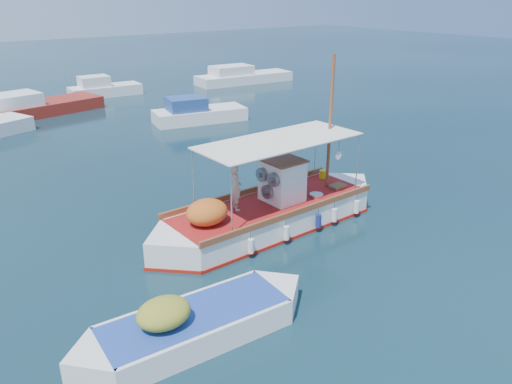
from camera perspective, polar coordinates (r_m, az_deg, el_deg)
ground at (r=16.90m, az=1.63°, el=-5.29°), size 160.00×160.00×0.00m
fishing_caique at (r=17.45m, az=1.58°, el=-2.46°), size 9.75×2.90×5.95m
dinghy at (r=12.39m, az=-7.16°, el=-15.06°), size 6.20×1.98×1.51m
bg_boat_n at (r=36.61m, az=-24.72°, el=8.62°), size 9.62×4.56×1.80m
bg_boat_ne at (r=32.17m, az=-6.75°, el=8.85°), size 6.08×3.30×1.80m
bg_boat_e at (r=45.99m, az=-1.66°, el=12.96°), size 9.05×3.34×1.80m
bg_boat_far_n at (r=41.86m, az=-17.06°, el=11.12°), size 5.54×2.27×1.80m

